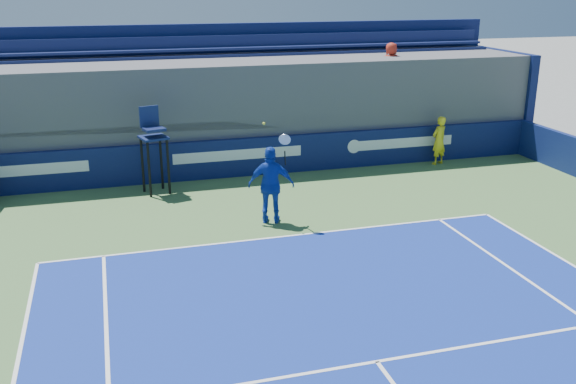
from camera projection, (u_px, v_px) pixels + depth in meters
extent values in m
imported|color=yellow|center=(439.00, 140.00, 21.04)|extent=(0.68, 0.56, 1.59)
cube|color=white|center=(284.00, 236.00, 15.18)|extent=(10.97, 0.07, 0.00)
cube|color=white|center=(377.00, 362.00, 10.17)|extent=(8.23, 0.07, 0.00)
cube|color=#0C1546|center=(238.00, 158.00, 19.76)|extent=(20.40, 0.20, 1.20)
cube|color=white|center=(30.00, 170.00, 18.05)|extent=(3.20, 0.01, 0.32)
cube|color=white|center=(238.00, 155.00, 19.63)|extent=(4.00, 0.01, 0.32)
cube|color=white|center=(402.00, 143.00, 21.08)|extent=(3.60, 0.01, 0.32)
cylinder|color=white|center=(354.00, 146.00, 20.63)|extent=(0.44, 0.01, 0.44)
cylinder|color=black|center=(149.00, 170.00, 17.76)|extent=(0.09, 0.09, 1.60)
cylinder|color=black|center=(168.00, 167.00, 18.03)|extent=(0.09, 0.09, 1.60)
cylinder|color=black|center=(143.00, 165.00, 18.21)|extent=(0.09, 0.09, 1.60)
cylinder|color=black|center=(161.00, 163.00, 18.49)|extent=(0.09, 0.09, 1.60)
cube|color=#0F1B4C|center=(154.00, 138.00, 17.86)|extent=(0.86, 0.86, 0.06)
cube|color=#131C47|center=(154.00, 129.00, 17.70)|extent=(0.65, 0.58, 0.08)
cube|color=#14204D|center=(149.00, 117.00, 17.90)|extent=(0.55, 0.20, 0.60)
imported|color=#143AAA|center=(271.00, 185.00, 15.81)|extent=(1.23, 0.80, 1.94)
cylinder|color=black|center=(285.00, 158.00, 15.50)|extent=(0.09, 0.15, 0.39)
torus|color=silver|center=(285.00, 139.00, 15.29)|extent=(0.32, 0.22, 0.29)
cylinder|color=silver|center=(285.00, 139.00, 15.29)|extent=(0.26, 0.17, 0.24)
sphere|color=yellow|center=(264.00, 124.00, 15.25)|extent=(0.07, 0.07, 0.07)
cube|color=#4F4F54|center=(225.00, 111.00, 21.16)|extent=(20.40, 3.60, 3.38)
cube|color=#4F4F54|center=(233.00, 126.00, 19.99)|extent=(20.40, 0.90, 0.55)
cube|color=#141E4E|center=(234.00, 112.00, 19.75)|extent=(20.00, 0.45, 0.08)
cube|color=#141E4E|center=(232.00, 104.00, 19.92)|extent=(20.00, 0.06, 0.45)
cube|color=#4F4F54|center=(227.00, 104.00, 20.64)|extent=(20.40, 0.90, 0.55)
cube|color=#141E4E|center=(228.00, 90.00, 20.40)|extent=(20.00, 0.45, 0.08)
cube|color=#141E4E|center=(226.00, 82.00, 20.57)|extent=(20.00, 0.06, 0.45)
cube|color=#4F4F54|center=(222.00, 83.00, 21.29)|extent=(20.40, 0.90, 0.55)
cube|color=#141E4E|center=(222.00, 69.00, 21.05)|extent=(20.00, 0.45, 0.08)
cube|color=#141E4E|center=(220.00, 62.00, 21.22)|extent=(20.00, 0.06, 0.45)
cube|color=#4F4F54|center=(217.00, 63.00, 21.94)|extent=(20.40, 0.90, 0.55)
cube|color=#141E4E|center=(217.00, 49.00, 21.70)|extent=(20.00, 0.45, 0.08)
cube|color=#141E4E|center=(215.00, 42.00, 21.87)|extent=(20.00, 0.06, 0.45)
cube|color=#0C1647|center=(214.00, 87.00, 22.78)|extent=(20.80, 0.30, 4.40)
cube|color=#0C1647|center=(499.00, 96.00, 23.88)|extent=(0.30, 3.90, 3.40)
imported|color=gold|center=(31.00, 102.00, 18.09)|extent=(0.82, 0.69, 1.50)
imported|color=white|center=(157.00, 95.00, 19.00)|extent=(1.05, 0.63, 1.59)
imported|color=#177E72|center=(303.00, 89.00, 20.20)|extent=(0.95, 0.43, 1.58)
imported|color=#A82718|center=(391.00, 65.00, 21.76)|extent=(0.77, 0.53, 1.51)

